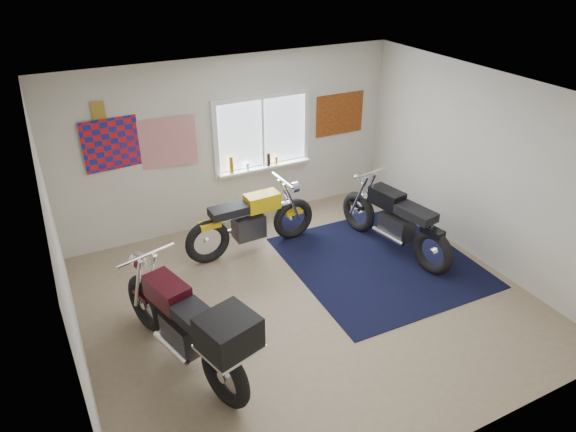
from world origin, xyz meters
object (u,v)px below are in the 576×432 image
maroon_tourer (189,327)px  black_chrome_bike (395,222)px  yellow_triumph (251,222)px  navy_rug (380,262)px

maroon_tourer → black_chrome_bike: bearing=-89.8°
black_chrome_bike → maroon_tourer: size_ratio=0.94×
black_chrome_bike → maroon_tourer: bearing=96.1°
yellow_triumph → black_chrome_bike: size_ratio=0.98×
navy_rug → maroon_tourer: bearing=-165.2°
black_chrome_bike → maroon_tourer: (-3.45, -1.02, 0.12)m
yellow_triumph → maroon_tourer: (-1.56, -2.00, 0.14)m
navy_rug → yellow_triumph: 1.99m
navy_rug → yellow_triumph: bearing=142.4°
navy_rug → black_chrome_bike: bearing=29.3°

